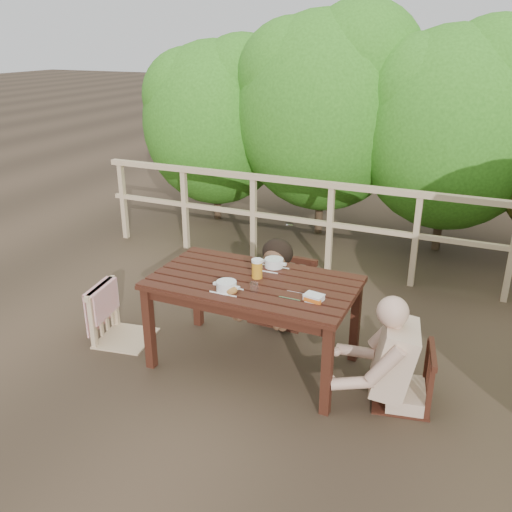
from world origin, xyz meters
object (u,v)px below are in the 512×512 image
at_px(woman, 284,254).
at_px(bread_roll, 230,290).
at_px(chair_right, 406,351).
at_px(tumbler, 254,288).
at_px(soup_near, 226,287).
at_px(soup_far, 274,264).
at_px(diner_right, 414,319).
at_px(chair_left, 122,291).
at_px(butter_tub, 314,298).
at_px(beer_glass, 257,269).
at_px(chair_far, 283,267).
at_px(table, 253,323).

relative_size(woman, bread_roll, 10.77).
height_order(chair_right, tumbler, chair_right).
relative_size(soup_near, soup_far, 0.99).
relative_size(diner_right, soup_near, 5.39).
height_order(chair_left, diner_right, diner_right).
xyz_separation_m(chair_left, woman, (1.08, 0.94, 0.16)).
xyz_separation_m(tumbler, butter_tub, (0.44, 0.03, -0.01)).
relative_size(chair_left, woman, 0.74).
bearing_deg(bread_roll, tumbler, 33.47).
distance_m(diner_right, tumbler, 1.13).
bearing_deg(bread_roll, beer_glass, 76.78).
distance_m(chair_left, chair_right, 2.32).
relative_size(soup_far, beer_glass, 1.53).
bearing_deg(chair_left, bread_roll, -107.33).
bearing_deg(chair_far, tumbler, -79.86).
bearing_deg(chair_left, tumbler, -101.97).
bearing_deg(table, diner_right, -1.09).
xyz_separation_m(table, woman, (-0.07, 0.83, 0.26)).
distance_m(soup_far, beer_glass, 0.25).
bearing_deg(soup_near, table, 66.81).
bearing_deg(tumbler, diner_right, 7.37).
bearing_deg(bread_roll, table, 76.28).
distance_m(chair_far, soup_far, 0.59).
distance_m(table, woman, 0.87).
height_order(bread_roll, tumbler, tumbler).
bearing_deg(chair_left, butter_tub, -100.32).
bearing_deg(diner_right, chair_right, 79.26).
distance_m(table, diner_right, 1.24).
bearing_deg(chair_far, bread_roll, -88.36).
bearing_deg(beer_glass, woman, 95.88).
relative_size(chair_left, chair_far, 0.91).
bearing_deg(diner_right, tumbler, 86.63).
relative_size(woman, butter_tub, 9.29).
bearing_deg(soup_near, chair_right, 9.76).
bearing_deg(soup_far, chair_left, -161.19).
relative_size(chair_left, diner_right, 0.68).
xyz_separation_m(chair_left, chair_far, (1.08, 0.92, 0.04)).
bearing_deg(diner_right, table, 78.17).
relative_size(diner_right, soup_far, 5.35).
bearing_deg(soup_far, bread_roll, -101.21).
bearing_deg(butter_tub, soup_far, 147.57).
relative_size(chair_right, tumbler, 11.23).
bearing_deg(chair_left, table, -93.86).
xyz_separation_m(chair_right, butter_tub, (-0.64, -0.12, 0.33)).
height_order(beer_glass, butter_tub, beer_glass).
height_order(chair_right, butter_tub, chair_right).
bearing_deg(chair_far, woman, 91.27).
bearing_deg(chair_right, bread_roll, -89.68).
bearing_deg(beer_glass, soup_near, -111.15).
distance_m(diner_right, bread_roll, 1.28).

